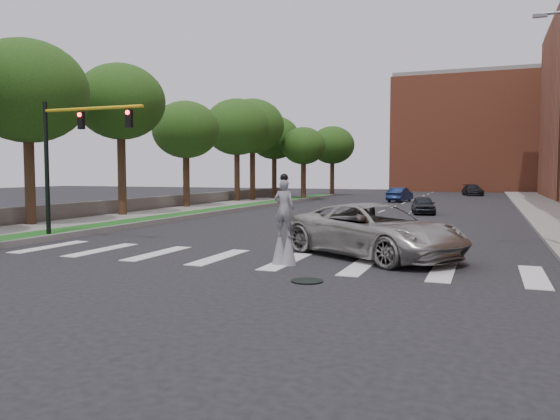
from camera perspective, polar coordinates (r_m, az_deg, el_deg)
name	(u,v)px	position (r m, az deg, el deg)	size (l,w,h in m)	color
ground_plane	(240,264)	(18.31, -4.22, -5.65)	(160.00, 160.00, 0.00)	black
grass_median	(214,211)	(41.19, -6.94, -0.12)	(2.00, 60.00, 0.25)	#164E18
median_curb	(226,211)	(40.71, -5.63, -0.14)	(0.20, 60.00, 0.28)	gray
sidewalk_left	(91,222)	(34.55, -19.16, -1.16)	(4.00, 60.00, 0.18)	slate
stone_wall	(165,203)	(45.66, -11.89, 0.76)	(0.50, 56.00, 1.10)	#56514A
manhole	(307,281)	(15.39, 2.83, -7.42)	(0.90, 0.90, 0.04)	black
building_backdrop	(478,135)	(94.55, 19.96, 7.36)	(26.00, 14.00, 18.00)	#AF5437
traffic_signal	(68,147)	(26.06, -21.30, 6.12)	(5.30, 0.23, 6.20)	black
stilt_performer	(284,228)	(17.95, 0.43, -1.86)	(0.84, 0.52, 3.02)	#372316
suv_crossing	(375,231)	(19.81, 9.89, -2.14)	(3.21, 6.96, 1.93)	#A4A39B
car_near	(423,205)	(41.12, 14.73, 0.51)	(1.55, 3.85, 1.31)	black
car_mid	(400,195)	(57.25, 12.41, 1.57)	(1.55, 4.43, 1.46)	#15224B
car_far	(473,190)	(75.16, 19.48, 1.99)	(2.03, 4.99, 1.45)	black
tree_1	(27,92)	(33.45, -24.93, 11.13)	(6.61, 6.61, 10.27)	#372316
tree_2	(120,102)	(38.77, -16.33, 10.74)	(5.97, 5.97, 10.31)	#372316
tree_3	(186,130)	(46.21, -9.82, 8.22)	(5.55, 5.55, 8.91)	#372316
tree_4	(237,127)	(55.30, -4.54, 8.60)	(6.60, 6.60, 10.35)	#372316
tree_5	(274,138)	(63.77, -0.61, 7.53)	(5.89, 5.89, 9.53)	#372316
tree_6	(304,146)	(58.78, 2.47, 6.66)	(4.71, 4.71, 7.86)	#372316
tree_7	(332,145)	(71.38, 5.49, 6.74)	(5.73, 5.73, 8.97)	#372316
tree_8	(252,126)	(57.31, -2.90, 8.71)	(6.64, 6.64, 10.63)	#372316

